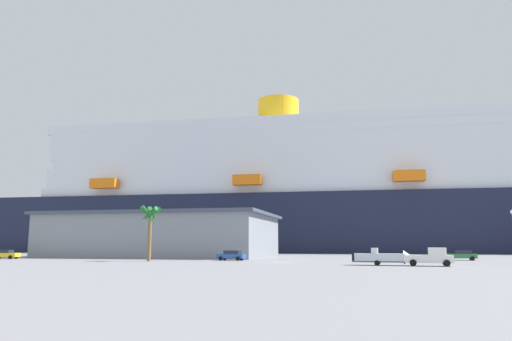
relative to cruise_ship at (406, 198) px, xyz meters
name	(u,v)px	position (x,y,z in m)	size (l,w,h in m)	color
ground_plane	(294,257)	(-30.01, -46.32, -16.09)	(600.00, 600.00, 0.00)	gray
cruise_ship	(406,198)	(0.00, 0.00, 0.00)	(292.93, 46.04, 58.90)	#191E38
terminal_building	(165,235)	(-56.47, -51.35, -11.70)	(46.41, 32.05, 8.73)	gray
pickup_truck	(431,257)	(-10.51, -85.76, -15.04)	(5.84, 2.95, 2.20)	white
small_boat_on_trailer	(385,258)	(-15.72, -84.95, -15.13)	(8.38, 2.89, 2.15)	#595960
palm_tree	(150,218)	(-50.07, -75.82, -9.53)	(3.75, 3.57, 8.59)	brown
parked_car_blue_suv	(231,255)	(-38.16, -70.78, -15.25)	(4.66, 2.56, 1.58)	#264C99
parked_car_green_wagon	(462,255)	(-1.49, -64.41, -15.25)	(4.75, 2.62, 1.58)	#2D723F
parked_car_yellow_taxi	(5,254)	(-79.42, -69.29, -15.25)	(4.93, 2.43, 1.58)	yellow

